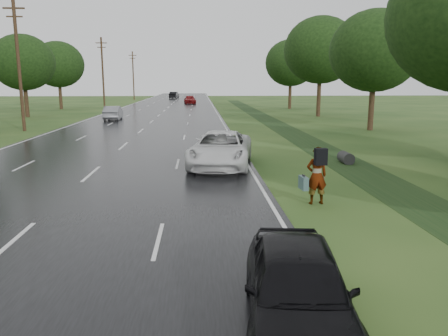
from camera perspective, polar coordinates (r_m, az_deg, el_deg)
name	(u,v)px	position (r m, az deg, el deg)	size (l,w,h in m)	color
ground	(10,245)	(11.71, -26.11, -9.02)	(220.00, 220.00, 0.00)	#224117
road	(162,112)	(55.42, -8.04, 7.19)	(14.00, 180.00, 0.04)	black
edge_stripe_east	(216,112)	(55.28, -1.00, 7.31)	(0.12, 180.00, 0.01)	silver
edge_stripe_west	(108,113)	(56.37, -14.95, 7.02)	(0.12, 180.00, 0.01)	silver
center_line	(162,112)	(55.42, -8.04, 7.22)	(0.12, 180.00, 0.01)	silver
drainage_ditch	(303,139)	(29.89, 10.25, 3.78)	(2.20, 120.00, 0.56)	black
utility_pole_mid	(19,63)	(37.71, -25.25, 12.28)	(1.60, 0.26, 10.00)	#311F14
utility_pole_far	(103,72)	(66.55, -15.56, 12.02)	(1.60, 0.26, 10.00)	#311F14
utility_pole_distant	(133,75)	(96.10, -11.77, 11.82)	(1.60, 0.26, 10.00)	#311F14
tree_east_c	(375,51)	(36.82, 19.12, 14.24)	(7.00, 7.00, 9.29)	#311F14
tree_east_d	(321,50)	(50.02, 12.52, 14.79)	(8.00, 8.00, 10.76)	#311F14
tree_east_f	(291,63)	(63.50, 8.73, 13.41)	(7.20, 7.20, 9.62)	#311F14
tree_west_d	(23,62)	(52.59, -24.78, 12.41)	(6.60, 6.60, 8.80)	#311F14
tree_west_f	(58,64)	(66.03, -20.84, 12.53)	(7.00, 7.00, 9.29)	#311F14
pedestrian	(316,175)	(14.00, 11.94, -0.88)	(0.87, 0.72, 1.84)	#A5998C
white_pickup	(221,149)	(19.77, -0.42, 2.51)	(2.60, 5.64, 1.57)	silver
dark_sedan	(298,288)	(7.01, 9.62, -15.16)	(1.62, 4.03, 1.37)	black
silver_sedan	(113,113)	(45.41, -14.27, 6.99)	(1.47, 4.20, 1.38)	gray
far_car_red	(190,100)	(76.57, -4.48, 8.88)	(1.89, 4.65, 1.35)	maroon
far_car_dark	(174,95)	(100.95, -6.53, 9.44)	(1.57, 4.51, 1.49)	black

